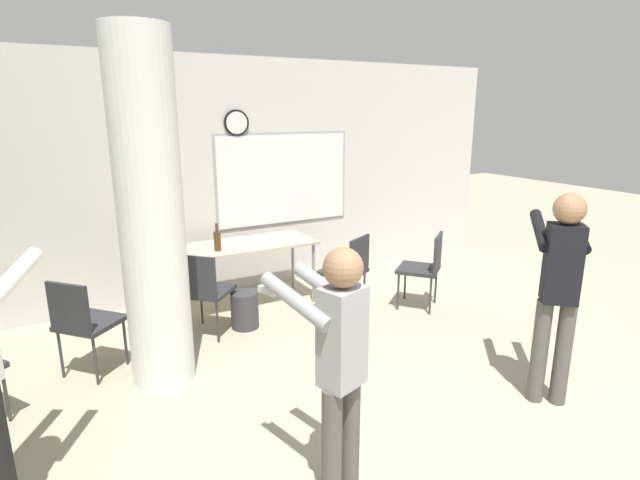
{
  "coord_description": "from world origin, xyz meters",
  "views": [
    {
      "loc": [
        -1.88,
        -0.7,
        2.2
      ],
      "look_at": [
        0.12,
        2.89,
        1.12
      ],
      "focal_mm": 28.0,
      "sensor_mm": 36.0,
      "label": 1
    }
  ],
  "objects_px": {
    "chair_near_pillar": "(83,319)",
    "chair_table_right": "(349,267)",
    "chair_table_left": "(204,287)",
    "bottle_on_table": "(217,240)",
    "folding_table": "(233,249)",
    "person_playing_front": "(338,361)",
    "person_playing_side": "(559,283)",
    "chair_mid_room": "(425,265)"
  },
  "relations": [
    {
      "from": "chair_table_left",
      "to": "person_playing_front",
      "type": "relative_size",
      "value": 0.57
    },
    {
      "from": "folding_table",
      "to": "chair_table_right",
      "type": "distance_m",
      "value": 1.3
    },
    {
      "from": "folding_table",
      "to": "chair_table_right",
      "type": "bearing_deg",
      "value": -32.74
    },
    {
      "from": "bottle_on_table",
      "to": "person_playing_front",
      "type": "xyz_separation_m",
      "value": [
        -0.28,
        -2.94,
        0.05
      ]
    },
    {
      "from": "person_playing_front",
      "to": "chair_table_right",
      "type": "bearing_deg",
      "value": 56.45
    },
    {
      "from": "chair_table_left",
      "to": "chair_table_right",
      "type": "xyz_separation_m",
      "value": [
        1.58,
        -0.15,
        0.0
      ]
    },
    {
      "from": "chair_table_right",
      "to": "folding_table",
      "type": "bearing_deg",
      "value": 147.26
    },
    {
      "from": "folding_table",
      "to": "person_playing_side",
      "type": "xyz_separation_m",
      "value": [
        1.48,
        -2.96,
        0.27
      ]
    },
    {
      "from": "chair_mid_room",
      "to": "person_playing_side",
      "type": "distance_m",
      "value": 2.02
    },
    {
      "from": "chair_mid_room",
      "to": "chair_near_pillar",
      "type": "bearing_deg",
      "value": 176.43
    },
    {
      "from": "folding_table",
      "to": "chair_mid_room",
      "type": "distance_m",
      "value": 2.16
    },
    {
      "from": "folding_table",
      "to": "person_playing_front",
      "type": "relative_size",
      "value": 1.21
    },
    {
      "from": "folding_table",
      "to": "chair_near_pillar",
      "type": "xyz_separation_m",
      "value": [
        -1.6,
        -0.82,
        -0.18
      ]
    },
    {
      "from": "folding_table",
      "to": "bottle_on_table",
      "type": "relative_size",
      "value": 6.23
    },
    {
      "from": "chair_near_pillar",
      "to": "bottle_on_table",
      "type": "bearing_deg",
      "value": 26.15
    },
    {
      "from": "chair_table_left",
      "to": "bottle_on_table",
      "type": "bearing_deg",
      "value": 55.36
    },
    {
      "from": "person_playing_front",
      "to": "person_playing_side",
      "type": "xyz_separation_m",
      "value": [
        1.97,
        0.12,
        0.06
      ]
    },
    {
      "from": "chair_table_left",
      "to": "person_playing_front",
      "type": "height_order",
      "value": "person_playing_front"
    },
    {
      "from": "chair_mid_room",
      "to": "person_playing_side",
      "type": "xyz_separation_m",
      "value": [
        -0.4,
        -1.92,
        0.45
      ]
    },
    {
      "from": "folding_table",
      "to": "bottle_on_table",
      "type": "distance_m",
      "value": 0.3
    },
    {
      "from": "bottle_on_table",
      "to": "chair_near_pillar",
      "type": "bearing_deg",
      "value": -153.85
    },
    {
      "from": "chair_table_left",
      "to": "person_playing_front",
      "type": "distance_m",
      "value": 2.55
    },
    {
      "from": "person_playing_side",
      "to": "chair_table_right",
      "type": "bearing_deg",
      "value": 99.99
    },
    {
      "from": "folding_table",
      "to": "person_playing_side",
      "type": "height_order",
      "value": "person_playing_side"
    },
    {
      "from": "chair_table_right",
      "to": "person_playing_front",
      "type": "height_order",
      "value": "person_playing_front"
    },
    {
      "from": "bottle_on_table",
      "to": "chair_mid_room",
      "type": "height_order",
      "value": "bottle_on_table"
    },
    {
      "from": "chair_table_right",
      "to": "chair_near_pillar",
      "type": "bearing_deg",
      "value": -177.44
    },
    {
      "from": "chair_mid_room",
      "to": "chair_table_left",
      "type": "bearing_deg",
      "value": 168.57
    },
    {
      "from": "chair_table_left",
      "to": "person_playing_front",
      "type": "bearing_deg",
      "value": -89.81
    },
    {
      "from": "bottle_on_table",
      "to": "chair_near_pillar",
      "type": "relative_size",
      "value": 0.34
    },
    {
      "from": "bottle_on_table",
      "to": "person_playing_front",
      "type": "relative_size",
      "value": 0.19
    },
    {
      "from": "folding_table",
      "to": "chair_table_left",
      "type": "distance_m",
      "value": 0.77
    },
    {
      "from": "chair_mid_room",
      "to": "chair_table_left",
      "type": "height_order",
      "value": "same"
    },
    {
      "from": "chair_mid_room",
      "to": "chair_near_pillar",
      "type": "distance_m",
      "value": 3.49
    },
    {
      "from": "chair_mid_room",
      "to": "chair_table_right",
      "type": "height_order",
      "value": "same"
    },
    {
      "from": "chair_near_pillar",
      "to": "chair_table_left",
      "type": "height_order",
      "value": "same"
    },
    {
      "from": "person_playing_front",
      "to": "bottle_on_table",
      "type": "bearing_deg",
      "value": 84.58
    },
    {
      "from": "chair_mid_room",
      "to": "chair_table_left",
      "type": "relative_size",
      "value": 1.0
    },
    {
      "from": "chair_near_pillar",
      "to": "chair_table_right",
      "type": "relative_size",
      "value": 1.0
    },
    {
      "from": "chair_near_pillar",
      "to": "person_playing_front",
      "type": "height_order",
      "value": "person_playing_front"
    },
    {
      "from": "person_playing_side",
      "to": "chair_mid_room",
      "type": "bearing_deg",
      "value": 78.11
    },
    {
      "from": "chair_near_pillar",
      "to": "chair_table_right",
      "type": "distance_m",
      "value": 2.69
    }
  ]
}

